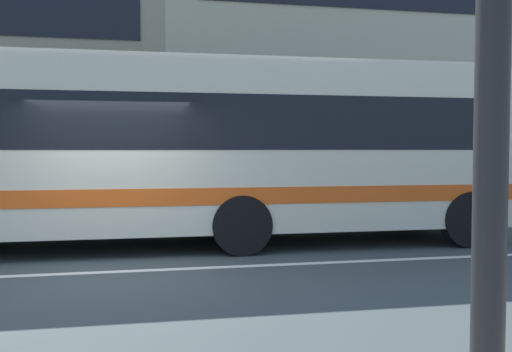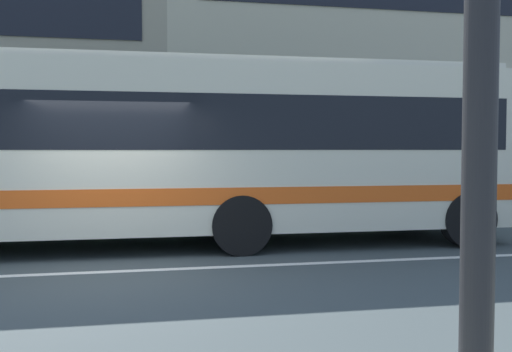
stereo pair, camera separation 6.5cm
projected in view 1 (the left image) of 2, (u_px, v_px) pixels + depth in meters
The scene contains 5 objects.
ground_plane at pixel (109, 272), 8.20m from camera, with size 160.00×160.00×0.00m, color #3B4545.
lane_centre_line at pixel (109, 272), 8.20m from camera, with size 60.00×0.16×0.01m, color silver.
hedge_row_far at pixel (164, 203), 13.72m from camera, with size 12.87×1.10×0.96m, color #316A37.
apartment_block_right at pixel (440, 39), 25.75m from camera, with size 24.96×11.14×13.39m.
transit_bus at pixel (191, 145), 10.45m from camera, with size 11.74×2.75×3.31m.
Camera 1 is at (0.35, -8.39, 1.75)m, focal length 40.41 mm.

